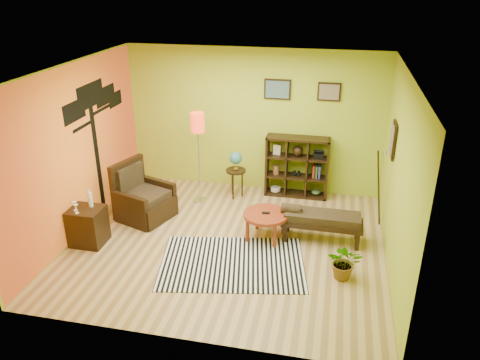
% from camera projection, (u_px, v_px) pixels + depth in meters
% --- Properties ---
extents(ground, '(5.00, 5.00, 0.00)m').
position_uv_depth(ground, '(228.00, 243.00, 7.64)').
color(ground, tan).
rests_on(ground, ground).
extents(room_shell, '(5.04, 4.54, 2.82)m').
position_uv_depth(room_shell, '(220.00, 138.00, 6.94)').
color(room_shell, '#A5BB2A').
rests_on(room_shell, ground).
extents(zebra_rug, '(2.40, 1.85, 0.01)m').
position_uv_depth(zebra_rug, '(232.00, 263.00, 7.11)').
color(zebra_rug, white).
rests_on(zebra_rug, ground).
extents(coffee_table, '(0.74, 0.74, 0.48)m').
position_uv_depth(coffee_table, '(266.00, 217.00, 7.63)').
color(coffee_table, maroon).
rests_on(coffee_table, ground).
extents(armchair, '(1.06, 1.05, 1.02)m').
position_uv_depth(armchair, '(143.00, 201.00, 8.35)').
color(armchair, black).
rests_on(armchair, ground).
extents(side_cabinet, '(0.52, 0.48, 0.94)m').
position_uv_depth(side_cabinet, '(88.00, 226.00, 7.52)').
color(side_cabinet, black).
rests_on(side_cabinet, ground).
extents(floor_lamp, '(0.26, 0.26, 1.76)m').
position_uv_depth(floor_lamp, '(198.00, 131.00, 8.46)').
color(floor_lamp, silver).
rests_on(floor_lamp, ground).
extents(globe_table, '(0.38, 0.38, 0.93)m').
position_uv_depth(globe_table, '(236.00, 163.00, 8.93)').
color(globe_table, black).
rests_on(globe_table, ground).
extents(cube_shelf, '(1.20, 0.35, 1.20)m').
position_uv_depth(cube_shelf, '(298.00, 167.00, 9.04)').
color(cube_shelf, black).
rests_on(cube_shelf, ground).
extents(bench, '(1.33, 0.48, 0.60)m').
position_uv_depth(bench, '(320.00, 219.00, 7.58)').
color(bench, black).
rests_on(bench, ground).
extents(potted_plant, '(0.50, 0.55, 0.42)m').
position_uv_depth(potted_plant, '(344.00, 265.00, 6.70)').
color(potted_plant, '#26661E').
rests_on(potted_plant, ground).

